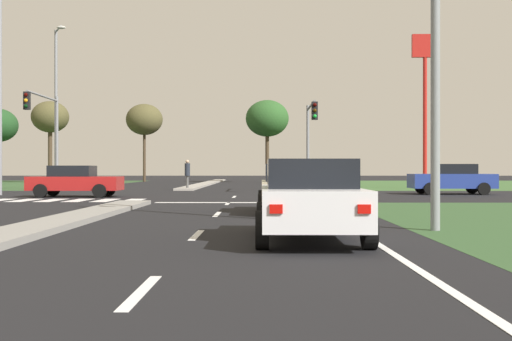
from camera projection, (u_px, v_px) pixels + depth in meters
ground_plane at (166, 195)px, 32.66m from camera, size 200.00×200.00×0.00m
grass_verge_far_right at (497, 184)px, 56.95m from camera, size 35.00×35.00×0.01m
median_island_near at (34, 229)px, 13.66m from camera, size 1.20×22.00×0.14m
median_island_far at (207, 183)px, 57.66m from camera, size 1.20×36.00×0.14m
lane_dash_near at (141, 292)px, 6.99m from camera, size 0.14×2.00×0.01m
lane_dash_second at (197, 235)px, 12.99m from camera, size 0.14×2.00×0.01m
lane_dash_third at (217, 214)px, 18.99m from camera, size 0.14×2.00×0.01m
lane_dash_fourth at (228, 203)px, 24.99m from camera, size 0.14×2.00×0.01m
lane_dash_fifth at (234, 197)px, 30.98m from camera, size 0.14×2.00×0.01m
edge_line_right at (353, 228)px, 14.60m from camera, size 0.14×24.00×0.01m
stop_bar_near at (236, 203)px, 25.63m from camera, size 6.40×0.50×0.01m
crosswalk_bar_second at (24, 200)px, 27.51m from camera, size 0.70×2.80×0.01m
crosswalk_bar_third at (52, 200)px, 27.50m from camera, size 0.70×2.80×0.01m
crosswalk_bar_fourth at (79, 200)px, 27.49m from camera, size 0.70×2.80×0.01m
crosswalk_bar_fifth at (106, 200)px, 27.48m from camera, size 0.70×2.80×0.01m
crosswalk_bar_sixth at (133, 200)px, 27.47m from camera, size 0.70×2.80×0.01m
car_blue_near at (452, 179)px, 34.24m from camera, size 4.35×2.10×1.59m
car_beige_second at (292, 188)px, 19.83m from camera, size 2.08×4.38×1.48m
car_white_third at (309, 199)px, 12.10m from camera, size 1.98×4.52×1.50m
car_red_fourth at (75, 181)px, 30.97m from camera, size 4.32×2.01×1.49m
traffic_signal_far_left at (46, 123)px, 37.36m from camera, size 0.32×5.38×5.72m
traffic_signal_far_right at (310, 129)px, 37.16m from camera, size 0.32×5.33×5.18m
street_lamp_third at (56, 101)px, 41.97m from camera, size 1.24×1.93×10.35m
pedestrian_at_median at (187, 171)px, 41.31m from camera, size 0.34×0.34×1.78m
fastfood_pole_sign at (425, 75)px, 45.04m from camera, size 1.80×0.40×10.68m
treeline_second at (50, 118)px, 63.27m from camera, size 3.60×3.60×7.96m
treeline_third at (144, 120)px, 68.46m from camera, size 3.85×3.85×8.20m
treeline_fourth at (267, 119)px, 63.45m from camera, size 4.21×4.21×8.08m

